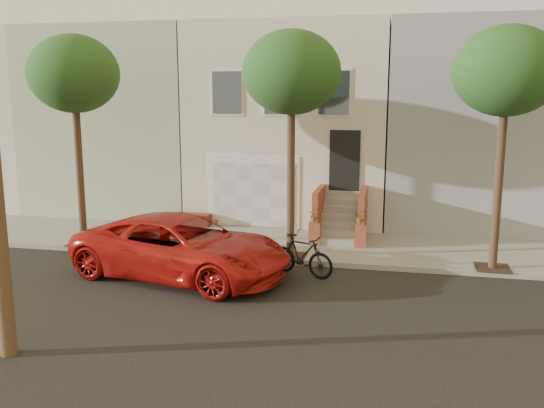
# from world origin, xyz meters

# --- Properties ---
(ground) EXTENTS (90.00, 90.00, 0.00)m
(ground) POSITION_xyz_m (0.00, 0.00, 0.00)
(ground) COLOR black
(ground) RESTS_ON ground
(sidewalk) EXTENTS (40.00, 3.70, 0.15)m
(sidewalk) POSITION_xyz_m (0.00, 5.35, 0.07)
(sidewalk) COLOR gray
(sidewalk) RESTS_ON ground
(house_row) EXTENTS (33.10, 11.70, 7.00)m
(house_row) POSITION_xyz_m (0.00, 11.19, 3.64)
(house_row) COLOR #B9B19E
(house_row) RESTS_ON sidewalk
(tree_left) EXTENTS (2.70, 2.57, 6.30)m
(tree_left) POSITION_xyz_m (-5.50, 3.90, 5.26)
(tree_left) COLOR #2D2116
(tree_left) RESTS_ON sidewalk
(tree_mid) EXTENTS (2.70, 2.57, 6.30)m
(tree_mid) POSITION_xyz_m (1.00, 3.90, 5.26)
(tree_mid) COLOR #2D2116
(tree_mid) RESTS_ON sidewalk
(tree_right) EXTENTS (2.70, 2.57, 6.30)m
(tree_right) POSITION_xyz_m (6.50, 3.90, 5.26)
(tree_right) COLOR #2D2116
(tree_right) RESTS_ON sidewalk
(pickup_truck) EXTENTS (6.23, 3.86, 1.61)m
(pickup_truck) POSITION_xyz_m (-1.50, 1.85, 0.80)
(pickup_truck) COLOR #B61612
(pickup_truck) RESTS_ON ground
(motorcycle) EXTENTS (1.92, 1.16, 1.11)m
(motorcycle) POSITION_xyz_m (1.54, 2.61, 0.56)
(motorcycle) COLOR black
(motorcycle) RESTS_ON ground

